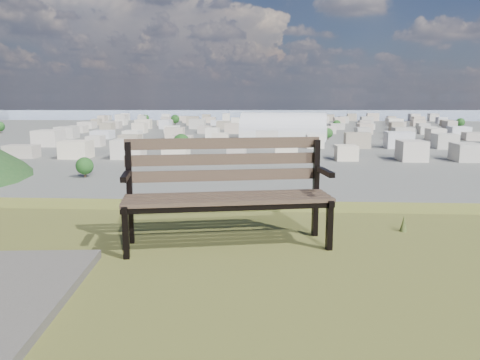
{
  "coord_description": "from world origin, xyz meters",
  "views": [
    {
      "loc": [
        0.93,
        -1.73,
        26.41
      ],
      "look_at": [
        0.56,
        4.58,
        25.3
      ],
      "focal_mm": 35.0,
      "sensor_mm": 36.0,
      "label": 1
    }
  ],
  "objects": [
    {
      "name": "city_trees",
      "position": [
        -26.39,
        319.0,
        4.83
      ],
      "size": [
        406.52,
        387.2,
        9.98
      ],
      "color": "#34271A",
      "rests_on": "ground"
    },
    {
      "name": "bay_water",
      "position": [
        0.0,
        900.0,
        0.0
      ],
      "size": [
        2400.0,
        700.0,
        0.12
      ],
      "primitive_type": "cube",
      "color": "#8E99B4",
      "rests_on": "ground"
    },
    {
      "name": "arena",
      "position": [
        11.45,
        297.05,
        5.33
      ],
      "size": [
        56.03,
        29.47,
        22.6
      ],
      "rotation": [
        0.0,
        0.0,
        -0.13
      ],
      "color": "silver",
      "rests_on": "ground"
    },
    {
      "name": "park_bench",
      "position": [
        0.54,
        2.69,
        25.58
      ],
      "size": [
        2.03,
        0.98,
        1.02
      ],
      "rotation": [
        0.0,
        0.0,
        0.19
      ],
      "color": "#483829",
      "rests_on": "hilltop_mesa"
    },
    {
      "name": "city_blocks",
      "position": [
        0.0,
        394.44,
        3.5
      ],
      "size": [
        395.0,
        361.0,
        7.0
      ],
      "color": "beige",
      "rests_on": "ground"
    },
    {
      "name": "far_hills",
      "position": [
        -60.92,
        1402.93,
        25.47
      ],
      "size": [
        2050.0,
        340.0,
        60.0
      ],
      "color": "#8391A3",
      "rests_on": "ground"
    }
  ]
}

